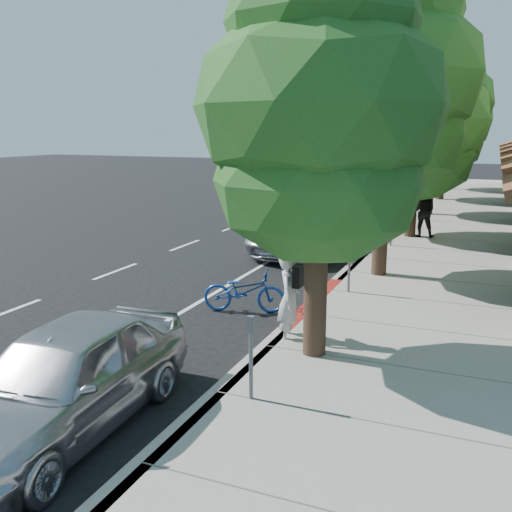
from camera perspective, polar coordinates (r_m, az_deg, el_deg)
The scene contains 18 objects.
ground at distance 12.27m, azimuth 4.47°, elevation -6.40°, with size 120.00×120.00×0.00m, color black.
sidewalk at distance 19.48m, azimuth 18.37°, elevation 0.40°, with size 4.60×56.00×0.15m, color gray.
curb at distance 19.77m, azimuth 11.72°, elevation 0.95°, with size 0.30×56.00×0.15m, color #9E998E.
curb_red_segment at distance 13.16m, azimuth 5.84°, elevation -4.76°, with size 0.32×4.00×0.15m, color maroon.
street_tree_0 at distance 9.43m, azimuth 6.38°, elevation 14.05°, with size 4.10×4.10×6.84m.
street_tree_1 at distance 15.32m, azimuth 13.06°, elevation 16.71°, with size 4.80×4.80×8.27m.
street_tree_2 at distance 21.21m, azimuth 15.74°, elevation 12.76°, with size 5.06×5.06×7.07m.
street_tree_3 at distance 27.19m, azimuth 17.46°, elevation 14.10°, with size 5.15×5.15×8.08m.
street_tree_4 at distance 33.15m, azimuth 18.39°, elevation 12.62°, with size 5.00×5.00×7.22m.
street_tree_5 at distance 39.14m, azimuth 19.14°, elevation 12.92°, with size 4.89×4.89×7.59m.
cyclist at distance 10.70m, azimuth 3.37°, elevation -4.29°, with size 0.64×0.42×1.77m, color silver.
bicycle at distance 12.64m, azimuth -1.19°, elevation -3.52°, with size 0.63×1.82×0.95m, color #17429E.
silver_suv at distance 18.90m, azimuth 5.31°, elevation 2.79°, with size 2.57×5.57×1.55m, color silver.
dark_sedan at distance 26.33m, azimuth 10.28°, elevation 5.54°, with size 1.74×4.98×1.64m, color black.
white_pickup at distance 32.53m, azimuth 12.48°, elevation 6.81°, with size 2.36×5.81×1.69m, color #BEBEBE.
dark_suv_far at distance 38.04m, azimuth 14.07°, elevation 7.40°, with size 1.76×4.38×1.49m, color black.
near_car_a at distance 8.18m, azimuth -18.58°, elevation -11.47°, with size 1.76×4.38×1.49m, color #B9B9BE.
pedestrian at distance 21.41m, azimuth 16.36°, elevation 4.31°, with size 0.90×0.70×1.85m, color black.
Camera 1 is at (3.55, -11.04, 4.00)m, focal length 40.00 mm.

